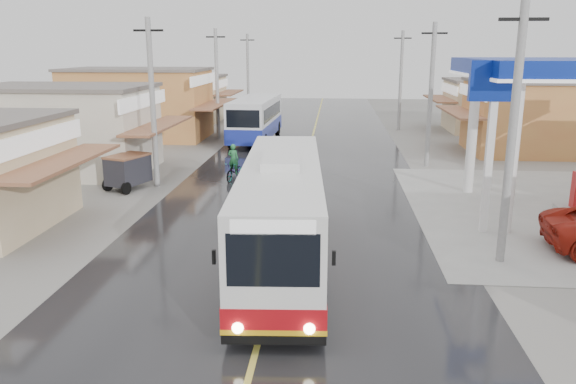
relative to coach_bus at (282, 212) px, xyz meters
name	(u,v)px	position (x,y,z in m)	size (l,w,h in m)	color
ground	(281,255)	(-0.09, 0.74, -1.68)	(120.00, 120.00, 0.00)	slate
road	(305,164)	(-0.09, 15.74, -1.67)	(12.00, 90.00, 0.02)	black
centre_line	(305,164)	(-0.09, 15.74, -1.66)	(0.15, 90.00, 0.01)	#D8CC4C
shopfronts_left	(110,152)	(-13.09, 18.74, -1.68)	(11.00, 44.00, 5.20)	#C6B087
utility_poles_left	(192,159)	(-7.09, 16.74, -1.68)	(1.60, 50.00, 8.00)	gray
utility_poles_right	(426,166)	(6.91, 15.74, -1.68)	(1.60, 36.00, 8.00)	gray
coach_bus	(282,212)	(0.00, 0.00, 0.00)	(3.14, 11.26, 3.48)	silver
second_bus	(256,118)	(-4.14, 23.88, 0.00)	(2.89, 9.46, 3.11)	silver
cyclist	(234,168)	(-3.53, 11.33, -1.05)	(1.04, 1.87, 1.91)	black
tricycle_near	(128,170)	(-8.27, 9.01, -0.72)	(2.05, 2.54, 1.68)	#26262D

